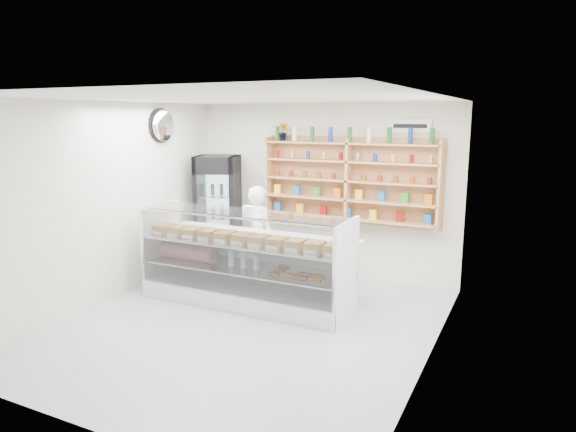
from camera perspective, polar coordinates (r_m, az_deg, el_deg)
The scene contains 8 objects.
room at distance 6.25m, azimuth -4.82°, elevation -0.01°, with size 5.00×5.00×5.00m.
display_counter at distance 7.29m, azimuth -4.64°, elevation -6.85°, with size 3.01×0.90×1.31m.
shop_worker at distance 7.93m, azimuth -3.28°, elevation -2.20°, with size 0.57×0.37×1.56m, color white.
drinks_cooler at distance 8.97m, azimuth -7.77°, elevation 0.51°, with size 0.88×0.87×1.93m.
wall_shelving at distance 8.12m, azimuth 6.74°, elevation 3.89°, with size 2.84×0.28×1.33m.
potted_plant at distance 8.50m, azimuth -0.52°, elevation 9.34°, with size 0.16×0.13×0.29m, color #1E6626.
security_mirror at distance 8.37m, azimuth -13.67°, elevation 9.75°, with size 0.15×0.50×0.50m, color silver.
wall_sign at distance 7.93m, azimuth 13.43°, elevation 9.71°, with size 0.62×0.03×0.20m, color white.
Camera 1 is at (3.15, -5.27, 2.59)m, focal length 32.00 mm.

